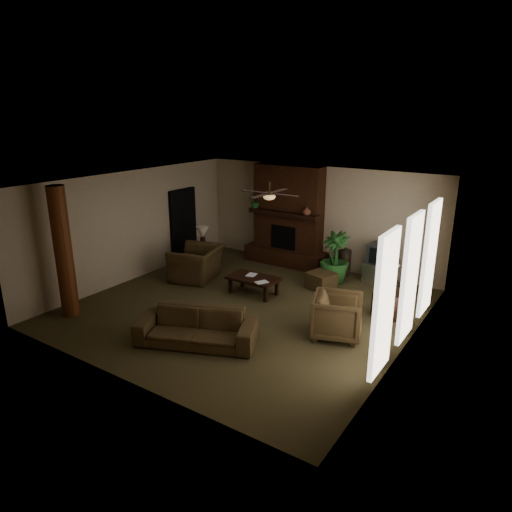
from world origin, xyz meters
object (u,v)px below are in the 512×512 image
Objects in this scene: sofa at (196,322)px; ottoman at (321,280)px; lamp_left at (203,234)px; side_table_left at (206,258)px; armchair_right at (338,314)px; floor_vase at (345,260)px; lamp_right at (390,274)px; floor_plant at (334,268)px; side_table_right at (388,305)px; tv_stand at (381,274)px; coffee_table at (253,279)px; log_column at (63,253)px; armchair_left at (197,258)px.

sofa is 3.75× the size of ottoman.
ottoman is 3.52m from lamp_left.
armchair_right is at bearing -20.35° from side_table_left.
lamp_right is at bearing -47.58° from floor_vase.
ottoman is at bearing 157.38° from lamp_right.
lamp_right reaches higher than floor_plant.
sofa is 4.09m from side_table_right.
coffee_table is at bearing -122.15° from tv_stand.
log_column is 3.42m from armchair_left.
tv_stand is at bearing 46.29° from coffee_table.
lamp_right reaches higher than sofa.
sofa reaches higher than side_table_right.
side_table_right is at bearing -35.76° from floor_plant.
ottoman is at bearing 158.81° from side_table_right.
sofa is at bearing -100.65° from ottoman.
log_column reaches higher than sofa.
log_column is 6.88m from floor_vase.
lamp_left is (0.44, 3.94, -0.40)m from log_column.
armchair_left is (-2.28, 2.68, 0.12)m from sofa.
armchair_right is at bearing -64.54° from floor_plant.
ottoman is at bearing 6.45° from side_table_left.
side_table_left is at bearing 158.50° from coffee_table.
side_table_right is 0.73m from lamp_right.
lamp_left reaches higher than ottoman.
tv_stand is 1.31× the size of lamp_left.
lamp_right reaches higher than floor_vase.
sofa reaches higher than floor_plant.
lamp_left is at bearing -155.33° from floor_vase.
sofa is 3.52m from armchair_left.
lamp_left reaches higher than coffee_table.
armchair_right is at bearing -74.12° from tv_stand.
sofa is 2.65× the size of tv_stand.
armchair_right is 3.33m from tv_stand.
armchair_left is 1.83m from coffee_table.
armchair_right is at bearing 16.83° from sofa.
sofa reaches higher than tv_stand.
floor_plant is at bearing 15.69° from side_table_left.
side_table_left is 1.00× the size of side_table_right.
floor_plant is 2.39m from lamp_right.
side_table_left is 0.85× the size of lamp_right.
floor_plant is at bearing 143.00° from lamp_right.
armchair_left is at bearing -158.72° from ottoman.
floor_plant reaches higher than tv_stand.
armchair_left is at bearing -175.12° from side_table_right.
armchair_left is 2.15× the size of ottoman.
floor_plant is 3.58m from side_table_left.
tv_stand is 4.75m from side_table_left.
floor_vase is 1.40× the size of side_table_right.
armchair_left is at bearing -65.30° from side_table_left.
floor_vase is 1.18× the size of lamp_right.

